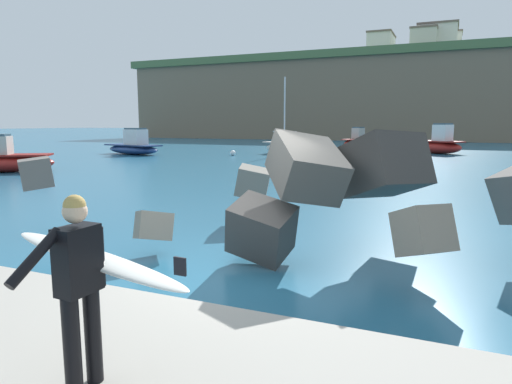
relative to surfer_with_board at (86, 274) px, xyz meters
name	(u,v)px	position (x,y,z in m)	size (l,w,h in m)	color
ground_plane	(233,274)	(-0.42, 3.86, -1.28)	(400.00, 400.00, 0.00)	#235B7A
breakwater_jetty	(346,199)	(1.26, 5.15, -0.03)	(31.25, 7.98, 2.62)	#3D3A38
surfer_with_board	(86,274)	(0.00, 0.00, 0.00)	(2.11, 1.20, 1.78)	black
boat_near_centre	(134,146)	(-21.75, 28.28, -0.60)	(6.30, 3.47, 2.23)	navy
boat_mid_left	(439,144)	(2.05, 39.51, -0.46)	(4.67, 4.10, 2.62)	maroon
boat_mid_centre	(2,160)	(-19.28, 14.06, -0.61)	(5.28, 4.31, 2.05)	maroon
boat_mid_right	(357,141)	(-6.79, 48.55, -0.59)	(2.69, 5.84, 2.22)	maroon
boat_far_left	(287,148)	(-9.74, 33.32, -0.70)	(5.29, 4.10, 6.45)	beige
mooring_buoy_inner	(233,153)	(-13.31, 30.19, -1.06)	(0.44, 0.44, 0.44)	silver
mooring_buoy_middle	(331,153)	(-5.98, 33.40, -1.06)	(0.44, 0.44, 0.44)	yellow
headland_bluff	(427,100)	(-1.48, 88.44, 5.58)	(99.73, 45.12, 13.68)	#756651
station_building_west	(437,43)	(-0.21, 84.44, 15.22)	(6.58, 8.11, 5.61)	silver
station_building_central	(449,48)	(1.69, 93.30, 15.39)	(4.26, 5.02, 5.94)	silver
station_building_east	(424,43)	(-2.24, 80.78, 14.76)	(4.38, 5.00, 4.69)	beige
station_building_annex	(381,49)	(-10.28, 88.34, 15.26)	(4.49, 8.37, 5.69)	silver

